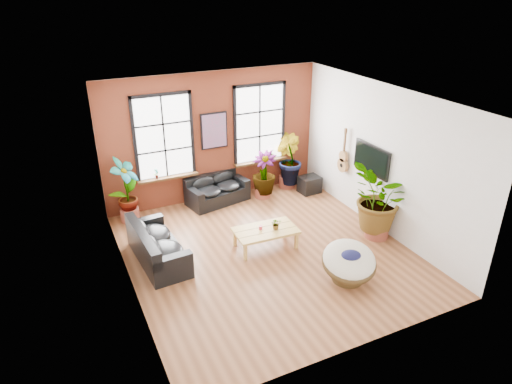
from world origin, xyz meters
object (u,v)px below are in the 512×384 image
(coffee_table, at_px, (266,231))
(papasan_chair, at_px, (349,262))
(sofa_back, at_px, (217,190))
(sofa_left, at_px, (156,246))

(coffee_table, distance_m, papasan_chair, 2.09)
(coffee_table, bearing_deg, sofa_back, 95.92)
(sofa_left, xyz_separation_m, papasan_chair, (3.35, -2.37, 0.07))
(papasan_chair, bearing_deg, sofa_left, 163.67)
(sofa_back, distance_m, papasan_chair, 4.68)
(coffee_table, relative_size, papasan_chair, 1.03)
(sofa_left, relative_size, coffee_table, 1.43)
(coffee_table, bearing_deg, sofa_left, 170.45)
(sofa_left, bearing_deg, coffee_table, -105.95)
(sofa_back, xyz_separation_m, coffee_table, (0.16, -2.69, 0.06))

